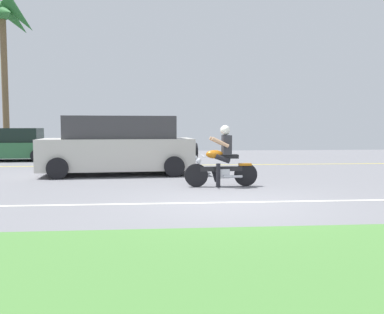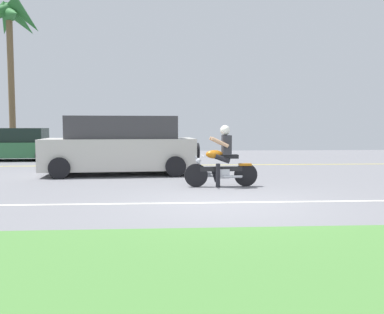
{
  "view_description": "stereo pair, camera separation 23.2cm",
  "coord_description": "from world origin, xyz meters",
  "px_view_note": "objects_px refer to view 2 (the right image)",
  "views": [
    {
      "loc": [
        -1.37,
        -8.1,
        1.56
      ],
      "look_at": [
        -0.47,
        2.54,
        0.76
      ],
      "focal_mm": 38.13,
      "sensor_mm": 36.0,
      "label": 1
    },
    {
      "loc": [
        -1.14,
        -8.12,
        1.56
      ],
      "look_at": [
        -0.47,
        2.54,
        0.76
      ],
      "focal_mm": 38.13,
      "sensor_mm": 36.0,
      "label": 2
    }
  ],
  "objects_px": {
    "motorcyclist": "(222,161)",
    "parked_car_0": "(16,145)",
    "suv_nearby": "(121,146)",
    "palm_tree_0": "(9,24)",
    "parked_car_1": "(125,142)"
  },
  "relations": [
    {
      "from": "motorcyclist",
      "to": "parked_car_0",
      "type": "bearing_deg",
      "value": 133.57
    },
    {
      "from": "suv_nearby",
      "to": "palm_tree_0",
      "type": "xyz_separation_m",
      "value": [
        -6.91,
        9.45,
        6.1
      ]
    },
    {
      "from": "motorcyclist",
      "to": "suv_nearby",
      "type": "xyz_separation_m",
      "value": [
        -2.91,
        2.98,
        0.25
      ]
    },
    {
      "from": "suv_nearby",
      "to": "palm_tree_0",
      "type": "distance_m",
      "value": 13.19
    },
    {
      "from": "parked_car_1",
      "to": "parked_car_0",
      "type": "bearing_deg",
      "value": -163.29
    },
    {
      "from": "parked_car_0",
      "to": "parked_car_1",
      "type": "distance_m",
      "value": 5.06
    },
    {
      "from": "motorcyclist",
      "to": "suv_nearby",
      "type": "distance_m",
      "value": 4.18
    },
    {
      "from": "parked_car_1",
      "to": "palm_tree_0",
      "type": "relative_size",
      "value": 0.51
    },
    {
      "from": "motorcyclist",
      "to": "palm_tree_0",
      "type": "height_order",
      "value": "palm_tree_0"
    },
    {
      "from": "motorcyclist",
      "to": "parked_car_1",
      "type": "relative_size",
      "value": 0.45
    },
    {
      "from": "parked_car_0",
      "to": "suv_nearby",
      "type": "bearing_deg",
      "value": -46.8
    },
    {
      "from": "parked_car_1",
      "to": "palm_tree_0",
      "type": "xyz_separation_m",
      "value": [
        -6.33,
        2.21,
        6.26
      ]
    },
    {
      "from": "parked_car_1",
      "to": "suv_nearby",
      "type": "bearing_deg",
      "value": -85.41
    },
    {
      "from": "motorcyclist",
      "to": "suv_nearby",
      "type": "height_order",
      "value": "suv_nearby"
    },
    {
      "from": "parked_car_1",
      "to": "palm_tree_0",
      "type": "bearing_deg",
      "value": 160.73
    }
  ]
}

